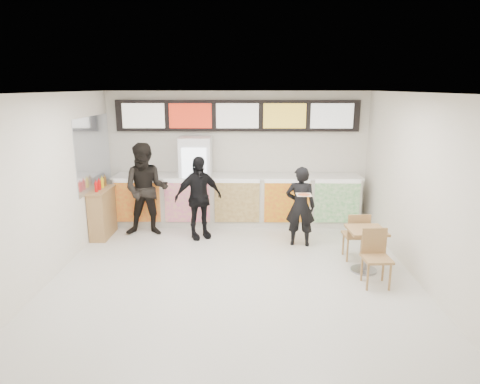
{
  "coord_description": "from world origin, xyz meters",
  "views": [
    {
      "loc": [
        0.19,
        -6.37,
        3.09
      ],
      "look_at": [
        0.09,
        1.2,
        1.22
      ],
      "focal_mm": 32.0,
      "sensor_mm": 36.0,
      "label": 1
    }
  ],
  "objects_px": {
    "drinks_fridge": "(196,181)",
    "customer_main": "(300,206)",
    "customer_left": "(146,190)",
    "service_counter": "(237,200)",
    "condiment_ledge": "(102,212)",
    "customer_mid": "(198,198)",
    "cafe_table": "(366,242)"
  },
  "relations": [
    {
      "from": "drinks_fridge",
      "to": "customer_main",
      "type": "bearing_deg",
      "value": -31.92
    },
    {
      "from": "customer_left",
      "to": "service_counter",
      "type": "bearing_deg",
      "value": 19.17
    },
    {
      "from": "condiment_ledge",
      "to": "customer_left",
      "type": "bearing_deg",
      "value": 7.76
    },
    {
      "from": "customer_left",
      "to": "customer_main",
      "type": "bearing_deg",
      "value": -13.34
    },
    {
      "from": "service_counter",
      "to": "customer_mid",
      "type": "bearing_deg",
      "value": -129.33
    },
    {
      "from": "service_counter",
      "to": "cafe_table",
      "type": "height_order",
      "value": "service_counter"
    },
    {
      "from": "service_counter",
      "to": "customer_left",
      "type": "bearing_deg",
      "value": -158.03
    },
    {
      "from": "drinks_fridge",
      "to": "customer_main",
      "type": "distance_m",
      "value": 2.6
    },
    {
      "from": "customer_left",
      "to": "cafe_table",
      "type": "height_order",
      "value": "customer_left"
    },
    {
      "from": "service_counter",
      "to": "customer_left",
      "type": "distance_m",
      "value": 2.09
    },
    {
      "from": "service_counter",
      "to": "customer_left",
      "type": "relative_size",
      "value": 2.82
    },
    {
      "from": "customer_left",
      "to": "drinks_fridge",
      "type": "bearing_deg",
      "value": 36.25
    },
    {
      "from": "condiment_ledge",
      "to": "customer_main",
      "type": "bearing_deg",
      "value": -6.48
    },
    {
      "from": "customer_main",
      "to": "customer_left",
      "type": "distance_m",
      "value": 3.23
    },
    {
      "from": "drinks_fridge",
      "to": "condiment_ledge",
      "type": "xyz_separation_m",
      "value": [
        -1.88,
        -0.91,
        -0.48
      ]
    },
    {
      "from": "condiment_ledge",
      "to": "drinks_fridge",
      "type": "bearing_deg",
      "value": 25.72
    },
    {
      "from": "customer_mid",
      "to": "cafe_table",
      "type": "height_order",
      "value": "customer_mid"
    },
    {
      "from": "customer_main",
      "to": "customer_mid",
      "type": "relative_size",
      "value": 0.92
    },
    {
      "from": "customer_left",
      "to": "customer_mid",
      "type": "height_order",
      "value": "customer_left"
    },
    {
      "from": "customer_left",
      "to": "customer_mid",
      "type": "xyz_separation_m",
      "value": [
        1.11,
        -0.19,
        -0.12
      ]
    },
    {
      "from": "condiment_ledge",
      "to": "cafe_table",
      "type": "bearing_deg",
      "value": -18.71
    },
    {
      "from": "drinks_fridge",
      "to": "condiment_ledge",
      "type": "relative_size",
      "value": 1.64
    },
    {
      "from": "drinks_fridge",
      "to": "cafe_table",
      "type": "bearing_deg",
      "value": -39.59
    },
    {
      "from": "customer_mid",
      "to": "customer_main",
      "type": "bearing_deg",
      "value": -37.85
    },
    {
      "from": "service_counter",
      "to": "condiment_ledge",
      "type": "height_order",
      "value": "condiment_ledge"
    },
    {
      "from": "service_counter",
      "to": "customer_main",
      "type": "bearing_deg",
      "value": -46.92
    },
    {
      "from": "customer_mid",
      "to": "customer_left",
      "type": "bearing_deg",
      "value": 143.39
    },
    {
      "from": "service_counter",
      "to": "customer_mid",
      "type": "distance_m",
      "value": 1.27
    },
    {
      "from": "cafe_table",
      "to": "condiment_ledge",
      "type": "distance_m",
      "value": 5.33
    },
    {
      "from": "customer_left",
      "to": "customer_mid",
      "type": "distance_m",
      "value": 1.14
    },
    {
      "from": "service_counter",
      "to": "drinks_fridge",
      "type": "relative_size",
      "value": 2.78
    },
    {
      "from": "customer_main",
      "to": "condiment_ledge",
      "type": "height_order",
      "value": "customer_main"
    }
  ]
}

